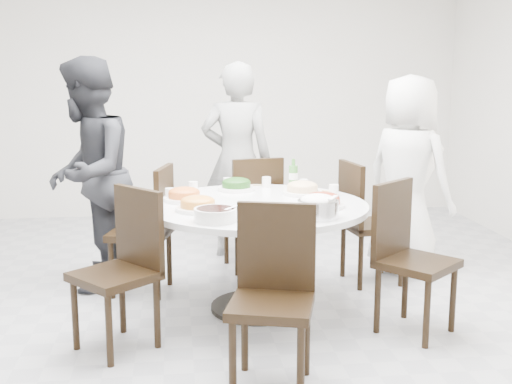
{
  "coord_description": "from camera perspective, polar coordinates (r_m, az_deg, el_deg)",
  "views": [
    {
      "loc": [
        -0.24,
        -4.29,
        1.64
      ],
      "look_at": [
        0.3,
        -0.03,
        0.82
      ],
      "focal_mm": 45.0,
      "sensor_mm": 36.0,
      "label": 1
    }
  ],
  "objects": [
    {
      "name": "dining_table",
      "position": [
        4.42,
        0.08,
        -5.79
      ],
      "size": [
        1.5,
        1.5,
        0.75
      ],
      "primitive_type": "cylinder",
      "color": "white",
      "rests_on": "floor"
    },
    {
      "name": "floor",
      "position": [
        4.6,
        -3.79,
        -10.1
      ],
      "size": [
        6.0,
        6.0,
        0.01
      ],
      "primitive_type": "cube",
      "color": "#A2A3A7",
      "rests_on": "ground"
    },
    {
      "name": "chair_nw",
      "position": [
        4.82,
        -10.26,
        -3.34
      ],
      "size": [
        0.51,
        0.51,
        0.95
      ],
      "primitive_type": "cube",
      "rotation": [
        0.0,
        0.0,
        4.47
      ],
      "color": "black",
      "rests_on": "floor"
    },
    {
      "name": "dish_pale",
      "position": [
        4.66,
        4.14,
        0.25
      ],
      "size": [
        0.29,
        0.29,
        0.08
      ],
      "primitive_type": "cylinder",
      "color": "white",
      "rests_on": "dining_table"
    },
    {
      "name": "chair_s",
      "position": [
        3.33,
        1.37,
        -9.65
      ],
      "size": [
        0.52,
        0.52,
        0.95
      ],
      "primitive_type": "cube",
      "rotation": [
        0.0,
        0.0,
        6.0
      ],
      "color": "black",
      "rests_on": "floor"
    },
    {
      "name": "diner_left",
      "position": [
        4.96,
        -14.72,
        1.53
      ],
      "size": [
        0.74,
        0.91,
        1.74
      ],
      "primitive_type": "imported",
      "rotation": [
        0.0,
        0.0,
        4.61
      ],
      "color": "black",
      "rests_on": "floor"
    },
    {
      "name": "chopsticks",
      "position": [
        4.99,
        -1.17,
        0.61
      ],
      "size": [
        0.24,
        0.04,
        0.01
      ],
      "primitive_type": null,
      "color": "tan",
      "rests_on": "dining_table"
    },
    {
      "name": "soup_bowl",
      "position": [
        3.83,
        -3.62,
        -2.03
      ],
      "size": [
        0.26,
        0.26,
        0.08
      ],
      "primitive_type": "cylinder",
      "color": "white",
      "rests_on": "dining_table"
    },
    {
      "name": "dish_greens",
      "position": [
        4.8,
        -1.76,
        0.56
      ],
      "size": [
        0.27,
        0.27,
        0.07
      ],
      "primitive_type": "cylinder",
      "color": "white",
      "rests_on": "dining_table"
    },
    {
      "name": "rice_bowl",
      "position": [
        3.92,
        5.52,
        -1.52
      ],
      "size": [
        0.25,
        0.25,
        0.11
      ],
      "primitive_type": "cylinder",
      "color": "silver",
      "rests_on": "dining_table"
    },
    {
      "name": "dish_tofu",
      "position": [
        4.12,
        -5.2,
        -1.17
      ],
      "size": [
        0.29,
        0.29,
        0.07
      ],
      "primitive_type": "cylinder",
      "color": "white",
      "rests_on": "dining_table"
    },
    {
      "name": "chair_sw",
      "position": [
        3.87,
        -12.48,
        -6.96
      ],
      "size": [
        0.59,
        0.59,
        0.95
      ],
      "primitive_type": "cube",
      "rotation": [
        0.0,
        0.0,
        5.43
      ],
      "color": "black",
      "rests_on": "floor"
    },
    {
      "name": "chair_n",
      "position": [
        5.33,
        -0.43,
        -1.82
      ],
      "size": [
        0.49,
        0.49,
        0.95
      ],
      "primitive_type": "cube",
      "rotation": [
        0.0,
        0.0,
        3.32
      ],
      "color": "black",
      "rests_on": "floor"
    },
    {
      "name": "wall_back",
      "position": [
        7.3,
        -5.35,
        8.87
      ],
      "size": [
        6.0,
        0.01,
        2.8
      ],
      "primitive_type": "cube",
      "color": "silver",
      "rests_on": "ground"
    },
    {
      "name": "diner_middle",
      "position": [
        5.64,
        -1.73,
        2.82
      ],
      "size": [
        0.68,
        0.51,
        1.71
      ],
      "primitive_type": "imported",
      "rotation": [
        0.0,
        0.0,
        2.98
      ],
      "color": "black",
      "rests_on": "floor"
    },
    {
      "name": "tea_cups",
      "position": [
        4.93,
        -1.21,
        0.89
      ],
      "size": [
        0.07,
        0.07,
        0.08
      ],
      "primitive_type": "cylinder",
      "color": "white",
      "rests_on": "dining_table"
    },
    {
      "name": "chair_ne",
      "position": [
        5.06,
        10.34,
        -2.68
      ],
      "size": [
        0.47,
        0.47,
        0.95
      ],
      "primitive_type": "cube",
      "rotation": [
        0.0,
        0.0,
        1.71
      ],
      "color": "black",
      "rests_on": "floor"
    },
    {
      "name": "diner_right",
      "position": [
        5.36,
        13.35,
        1.53
      ],
      "size": [
        0.87,
        0.93,
        1.6
      ],
      "primitive_type": "imported",
      "rotation": [
        0.0,
        0.0,
        2.19
      ],
      "color": "silver",
      "rests_on": "floor"
    },
    {
      "name": "dish_orange",
      "position": [
        4.43,
        -6.4,
        -0.33
      ],
      "size": [
        0.28,
        0.28,
        0.07
      ],
      "primitive_type": "cylinder",
      "color": "white",
      "rests_on": "dining_table"
    },
    {
      "name": "dish_redbrown",
      "position": [
        4.23,
        5.93,
        -0.87
      ],
      "size": [
        0.29,
        0.29,
        0.07
      ],
      "primitive_type": "cylinder",
      "color": "white",
      "rests_on": "dining_table"
    },
    {
      "name": "chair_se",
      "position": [
        4.14,
        14.14,
        -5.87
      ],
      "size": [
        0.59,
        0.59,
        0.95
      ],
      "primitive_type": "cube",
      "rotation": [
        0.0,
        0.0,
        6.98
      ],
      "color": "black",
      "rests_on": "floor"
    },
    {
      "name": "wall_front",
      "position": [
        1.33,
        3.19,
        0.56
      ],
      "size": [
        6.0,
        0.01,
        2.8
      ],
      "primitive_type": "cube",
      "color": "silver",
      "rests_on": "ground"
    },
    {
      "name": "beverage_bottle",
      "position": [
        4.84,
        3.34,
        1.6
      ],
      "size": [
        0.07,
        0.07,
        0.23
      ],
      "primitive_type": "cylinder",
      "color": "#3A7B31",
      "rests_on": "dining_table"
    }
  ]
}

